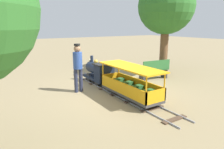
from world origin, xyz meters
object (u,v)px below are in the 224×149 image
at_px(oak_tree_far, 166,7).
at_px(oak_tree_distant, 168,5).
at_px(locomotive, 99,71).
at_px(park_bench, 154,70).
at_px(conductor_person, 78,64).
at_px(passenger_car, 130,85).

bearing_deg(oak_tree_far, oak_tree_distant, 39.18).
bearing_deg(oak_tree_distant, oak_tree_far, -140.82).
xyz_separation_m(locomotive, park_bench, (2.23, -0.68, -0.07)).
distance_m(locomotive, conductor_person, 1.26).
distance_m(park_bench, oak_tree_distant, 3.61).
bearing_deg(oak_tree_distant, park_bench, -147.05).
height_order(conductor_person, oak_tree_distant, oak_tree_distant).
distance_m(passenger_car, park_bench, 2.56).
relative_size(locomotive, conductor_person, 0.89).
height_order(oak_tree_far, oak_tree_distant, oak_tree_distant).
xyz_separation_m(passenger_car, oak_tree_far, (3.09, 1.61, 2.54)).
relative_size(conductor_person, oak_tree_distant, 0.37).
distance_m(locomotive, oak_tree_far, 3.97).
bearing_deg(locomotive, oak_tree_distant, 8.12).
bearing_deg(oak_tree_far, park_bench, -156.87).
height_order(conductor_person, oak_tree_far, oak_tree_far).
xyz_separation_m(oak_tree_far, oak_tree_distant, (1.13, 0.92, 0.19)).
relative_size(oak_tree_far, oak_tree_distant, 0.95).
height_order(locomotive, oak_tree_distant, oak_tree_distant).
distance_m(conductor_person, oak_tree_far, 4.61).
bearing_deg(passenger_car, park_bench, 29.19).
relative_size(passenger_car, park_bench, 1.76).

